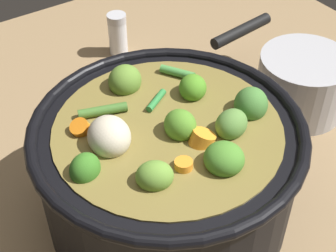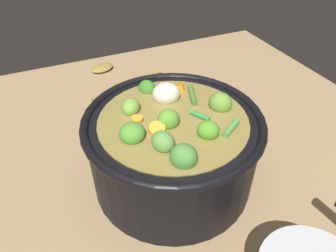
% 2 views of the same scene
% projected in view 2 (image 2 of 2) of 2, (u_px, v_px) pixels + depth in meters
% --- Properties ---
extents(ground_plane, '(1.10, 1.10, 0.00)m').
position_uv_depth(ground_plane, '(172.00, 177.00, 0.59)').
color(ground_plane, '#8C704C').
extents(cooking_pot, '(0.30, 0.30, 0.17)m').
position_uv_depth(cooking_pot, '(173.00, 148.00, 0.54)').
color(cooking_pot, black).
rests_on(cooking_pot, ground_plane).
extents(wooden_spoon, '(0.20, 0.22, 0.01)m').
position_uv_depth(wooden_spoon, '(114.00, 75.00, 0.88)').
color(wooden_spoon, olive).
rests_on(wooden_spoon, ground_plane).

